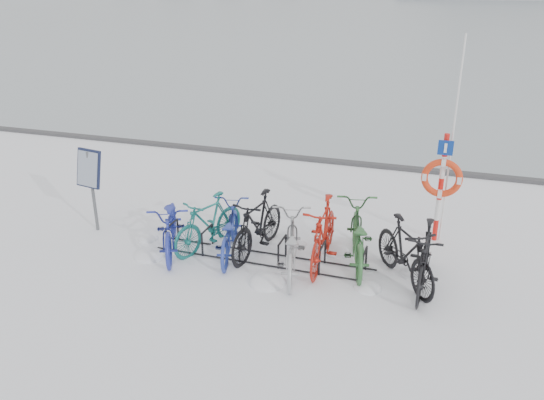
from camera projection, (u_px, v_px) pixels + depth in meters
ground at (263, 259)px, 9.49m from camera, size 900.00×900.00×0.00m
ice_sheet at (449, 5)px, 145.88m from camera, size 400.00×298.00×0.02m
quay_edge at (333, 161)px, 14.66m from camera, size 400.00×0.25×0.10m
bike_rack at (263, 250)px, 9.42m from camera, size 4.00×0.48×0.46m
info_board at (89, 173)px, 10.18m from camera, size 0.59×0.31×1.67m
lifebuoy_station at (442, 178)px, 9.69m from camera, size 0.73×0.22×3.82m
bike_0 at (171, 223)px, 9.67m from camera, size 1.49×2.11×1.05m
bike_1 at (209, 221)px, 9.76m from camera, size 1.07×1.81×1.05m
bike_2 at (229, 229)px, 9.53m from camera, size 1.08×1.93×0.96m
bike_3 at (258, 223)px, 9.58m from camera, size 0.80×1.95×1.14m
bike_4 at (291, 243)px, 8.94m from camera, size 1.16×2.05×1.02m
bike_5 at (323, 232)px, 9.18m from camera, size 0.62×1.99×1.18m
bike_6 at (357, 234)px, 9.20m from camera, size 1.16×2.18×1.08m
bike_7 at (406, 251)px, 8.60m from camera, size 1.46×1.80×1.10m
bike_8 at (425, 257)px, 8.42m from camera, size 0.58×1.85×1.10m
snow_drifts at (270, 263)px, 9.37m from camera, size 5.42×2.02×0.22m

